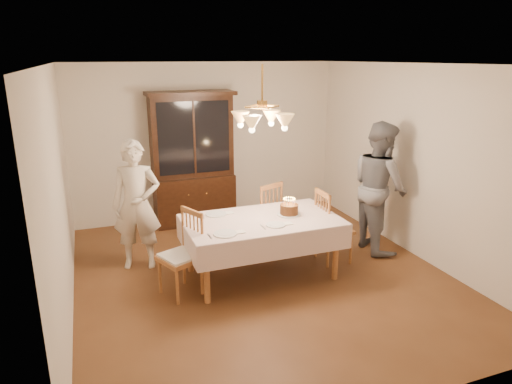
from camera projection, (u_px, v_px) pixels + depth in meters
name	position (u px, v px, depth m)	size (l,w,h in m)	color
ground	(261.00, 275.00, 5.83)	(5.00, 5.00, 0.00)	#502D17
room_shell	(262.00, 153.00, 5.38)	(5.00, 5.00, 5.00)	white
dining_table	(262.00, 225.00, 5.64)	(1.90, 1.10, 0.76)	#96582B
china_hutch	(193.00, 161.00, 7.44)	(1.38, 0.54, 2.16)	black
chair_far_side	(263.00, 219.00, 6.53)	(0.56, 0.55, 1.00)	#96582B
chair_left_end	(181.00, 258.00, 5.25)	(0.56, 0.57, 1.00)	#96582B
chair_right_end	(333.00, 230.00, 6.12)	(0.43, 0.45, 1.00)	#96582B
elderly_woman	(137.00, 205.00, 5.85)	(0.62, 0.41, 1.69)	beige
adult_in_grey	(379.00, 187.00, 6.41)	(0.90, 0.70, 1.84)	slate
birthday_cake	(289.00, 210.00, 5.74)	(0.30, 0.30, 0.22)	white
place_setting_near_left	(226.00, 234.00, 5.13)	(0.42, 0.27, 0.02)	white
place_setting_near_right	(277.00, 225.00, 5.40)	(0.38, 0.23, 0.02)	white
place_setting_far_left	(217.00, 214.00, 5.77)	(0.41, 0.26, 0.02)	white
chandelier	(262.00, 120.00, 5.27)	(0.62, 0.62, 0.73)	#BF8C3F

